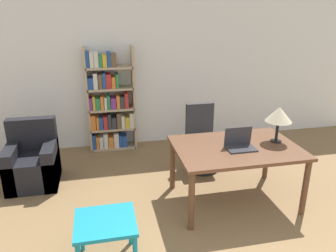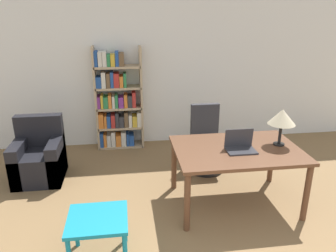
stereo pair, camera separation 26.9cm
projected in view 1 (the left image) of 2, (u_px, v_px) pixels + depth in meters
wall_back at (156, 67)px, 5.64m from camera, size 8.00×0.06×2.70m
desk at (236, 153)px, 3.97m from camera, size 1.49×1.03×0.74m
laptop at (240, 144)px, 3.87m from camera, size 0.34×0.23×0.24m
table_lamp at (279, 115)px, 3.97m from camera, size 0.32×0.32×0.45m
office_chair at (201, 141)px, 4.93m from camera, size 0.52×0.52×0.98m
side_table_blue at (106, 227)px, 3.03m from camera, size 0.56×0.52×0.47m
armchair at (33, 163)px, 4.51m from camera, size 0.65×0.68×0.88m
bookshelf at (109, 105)px, 5.49m from camera, size 0.79×0.28×1.74m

